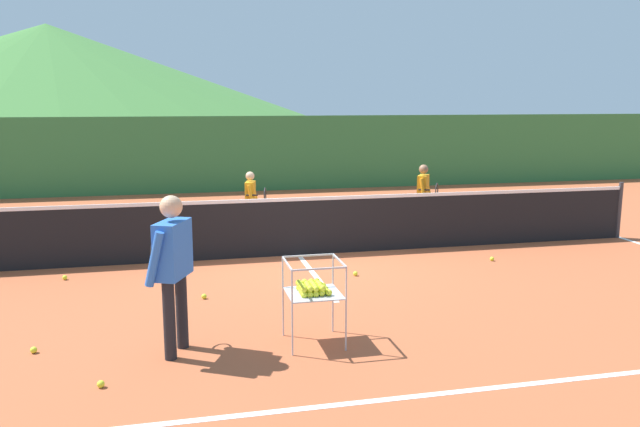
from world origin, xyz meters
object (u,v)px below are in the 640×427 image
Objects in this scene: tennis_net at (298,226)px; tennis_ball_2 at (355,274)px; student_1 at (424,191)px; tennis_ball_4 at (34,350)px; instructor at (173,260)px; tennis_ball_6 at (101,384)px; student_0 at (251,197)px; tennis_ball_1 at (204,296)px; tennis_ball_8 at (492,259)px; tennis_ball_3 at (65,278)px; ball_cart at (313,289)px.

tennis_net reaches higher than tennis_ball_2.
student_1 is 19.28× the size of tennis_ball_4.
instructor reaches higher than tennis_ball_6.
tennis_net is 180.80× the size of tennis_ball_4.
student_1 reaches higher than student_0.
tennis_ball_1 is 4.71m from tennis_ball_8.
tennis_ball_2 is 4.21m from tennis_ball_3.
tennis_ball_2 is (2.58, 2.35, -0.95)m from instructor.
student_0 is 4.04m from tennis_ball_1.
tennis_ball_8 is at bearing 28.56° from instructor.
student_1 is at bearing 47.46° from instructor.
instructor reaches higher than tennis_ball_2.
student_0 is at bearing 75.56° from instructor.
student_0 reaches higher than tennis_net.
ball_cart reaches higher than tennis_ball_1.
student_0 is 17.91× the size of tennis_ball_6.
tennis_net is at bearing -72.32° from student_0.
tennis_ball_8 is (6.40, 2.39, 0.00)m from tennis_ball_4.
tennis_ball_6 is (0.89, -3.75, 0.00)m from tennis_ball_3.
tennis_ball_4 is (-2.86, -5.26, -0.70)m from student_0.
tennis_ball_2 is at bearing -67.93° from tennis_net.
tennis_ball_6 is (-1.02, -2.41, 0.00)m from tennis_ball_1.
instructor is 3.58m from tennis_ball_3.
instructor is 1.34× the size of student_0.
student_0 reaches higher than ball_cart.
tennis_ball_4 is 6.83m from tennis_ball_8.
ball_cart is at bearing -7.26° from tennis_ball_4.
student_0 is 6.62m from tennis_ball_6.
tennis_ball_4 is at bearing 172.74° from ball_cart.
instructor is 3.62m from tennis_ball_2.
tennis_ball_1 is at bearing -141.85° from student_1.
tennis_ball_1 and tennis_ball_4 have the same top height.
tennis_ball_4 and tennis_ball_6 have the same top height.
tennis_ball_1 is 2.31m from tennis_ball_2.
instructor is at bearing -117.95° from tennis_net.
tennis_ball_3 and tennis_ball_6 have the same top height.
tennis_net is 7.52× the size of instructor.
tennis_net is 4.90m from tennis_ball_4.
student_0 reaches higher than tennis_ball_8.
tennis_net is 180.80× the size of tennis_ball_3.
instructor reaches higher than tennis_ball_3.
tennis_ball_8 is at bearing -19.92° from tennis_net.
ball_cart is at bearing -142.17° from tennis_ball_8.
student_0 is 0.93× the size of student_1.
student_0 is (1.43, 5.57, -0.25)m from instructor.
tennis_ball_8 is (2.39, 0.35, 0.00)m from tennis_ball_2.
student_1 reaches higher than tennis_ball_4.
tennis_net reaches higher than tennis_ball_3.
tennis_ball_2 is at bearing -171.59° from tennis_ball_8.
tennis_ball_4 is at bearing -153.02° from tennis_ball_2.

